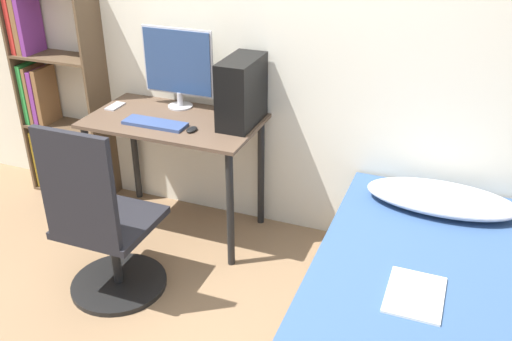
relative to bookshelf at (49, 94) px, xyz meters
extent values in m
cube|color=silver|center=(1.43, 0.15, 0.52)|extent=(8.00, 0.05, 2.50)
cube|color=brown|center=(1.08, -0.18, 0.03)|extent=(1.05, 0.60, 0.02)
cylinder|color=black|center=(0.61, -0.43, -0.36)|extent=(0.04, 0.04, 0.75)
cylinder|color=black|center=(1.55, -0.43, -0.36)|extent=(0.04, 0.04, 0.75)
cylinder|color=black|center=(0.61, 0.07, -0.36)|extent=(0.04, 0.04, 0.75)
cylinder|color=black|center=(1.55, 0.07, -0.36)|extent=(0.04, 0.04, 0.75)
cube|color=brown|center=(-0.18, 0.00, 0.03)|extent=(0.02, 0.25, 1.52)
cube|color=brown|center=(0.42, 0.00, 0.03)|extent=(0.02, 0.25, 1.52)
cube|color=brown|center=(0.12, 0.00, -0.72)|extent=(0.58, 0.25, 0.02)
cube|color=brown|center=(0.12, 0.00, -0.22)|extent=(0.58, 0.25, 0.02)
cube|color=brown|center=(0.12, 0.00, 0.28)|extent=(0.58, 0.25, 0.02)
cube|color=gold|center=(-0.15, 0.00, -0.50)|extent=(0.02, 0.21, 0.43)
cube|color=#7A338E|center=(-0.11, 0.00, -0.51)|extent=(0.04, 0.21, 0.41)
cube|color=teal|center=(-0.08, 0.00, -0.53)|extent=(0.02, 0.21, 0.37)
cube|color=#2870B7|center=(-0.05, 0.00, -0.49)|extent=(0.03, 0.21, 0.45)
cube|color=green|center=(-0.14, 0.00, 0.00)|extent=(0.03, 0.21, 0.42)
cube|color=brown|center=(-0.10, 0.00, -0.01)|extent=(0.03, 0.21, 0.41)
cube|color=#7A338E|center=(-0.06, 0.00, -0.02)|extent=(0.03, 0.21, 0.39)
cube|color=brown|center=(-0.02, 0.00, -0.01)|extent=(0.03, 0.21, 0.40)
cube|color=red|center=(-0.14, 0.00, 0.48)|extent=(0.04, 0.21, 0.40)
cube|color=brown|center=(-0.10, 0.00, 0.49)|extent=(0.04, 0.21, 0.40)
cube|color=#7A338E|center=(-0.05, 0.00, 0.51)|extent=(0.03, 0.21, 0.44)
cylinder|color=black|center=(1.04, -0.85, -0.72)|extent=(0.54, 0.54, 0.03)
cylinder|color=black|center=(1.04, -0.85, -0.51)|extent=(0.05, 0.05, 0.38)
cube|color=black|center=(1.04, -0.85, -0.30)|extent=(0.47, 0.47, 0.04)
cube|color=black|center=(1.04, -1.07, 0.02)|extent=(0.42, 0.04, 0.60)
cube|color=#33517F|center=(2.68, -0.84, -0.38)|extent=(1.02, 1.89, 0.27)
ellipsoid|color=#B2B7C6|center=(2.68, -0.14, -0.20)|extent=(0.80, 0.36, 0.11)
cube|color=silver|center=(2.65, -0.94, -0.25)|extent=(0.24, 0.32, 0.01)
cylinder|color=#B7B7BC|center=(1.02, 0.02, 0.05)|extent=(0.16, 0.16, 0.01)
cylinder|color=#B7B7BC|center=(1.02, 0.02, 0.09)|extent=(0.04, 0.04, 0.09)
cube|color=#B7B7BC|center=(1.02, 0.03, 0.33)|extent=(0.47, 0.01, 0.42)
cube|color=navy|center=(1.02, 0.02, 0.33)|extent=(0.45, 0.01, 0.39)
cube|color=#33477A|center=(1.02, -0.30, 0.05)|extent=(0.39, 0.13, 0.02)
cube|color=black|center=(1.49, -0.08, 0.24)|extent=(0.18, 0.37, 0.40)
ellipsoid|color=black|center=(1.26, -0.30, 0.05)|extent=(0.06, 0.09, 0.02)
cube|color=#B7B7BC|center=(0.64, -0.13, 0.05)|extent=(0.07, 0.14, 0.01)
camera|label=1|loc=(2.71, -2.98, 1.36)|focal=40.00mm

